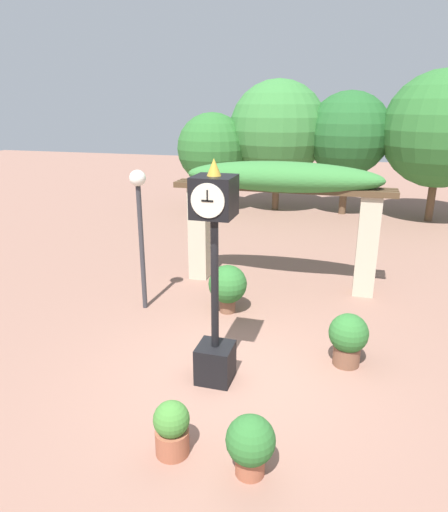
# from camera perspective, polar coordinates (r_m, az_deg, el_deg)

# --- Properties ---
(ground_plane) EXTENTS (60.00, 60.00, 0.00)m
(ground_plane) POSITION_cam_1_polar(r_m,az_deg,el_deg) (7.57, 1.41, -14.88)
(ground_plane) COLOR #8E6656
(pedestal_clock) EXTENTS (0.57, 0.62, 3.46)m
(pedestal_clock) POSITION_cam_1_polar(r_m,az_deg,el_deg) (6.72, -1.17, -2.77)
(pedestal_clock) COLOR black
(pedestal_clock) RESTS_ON ground
(pergola) EXTENTS (4.99, 1.05, 2.94)m
(pergola) POSITION_cam_1_polar(r_m,az_deg,el_deg) (10.48, 7.17, 8.03)
(pergola) COLOR #BCB299
(pergola) RESTS_ON ground
(potted_plant_near_left) EXTENTS (0.45, 0.45, 0.73)m
(potted_plant_near_left) POSITION_cam_1_polar(r_m,az_deg,el_deg) (6.04, -6.55, -20.57)
(potted_plant_near_left) COLOR #9E563D
(potted_plant_near_left) RESTS_ON ground
(potted_plant_near_right) EXTENTS (0.59, 0.59, 0.77)m
(potted_plant_near_right) POSITION_cam_1_polar(r_m,az_deg,el_deg) (5.72, 3.33, -22.34)
(potted_plant_near_right) COLOR #9E563D
(potted_plant_near_right) RESTS_ON ground
(potted_plant_far_left) EXTENTS (0.65, 0.65, 0.91)m
(potted_plant_far_left) POSITION_cam_1_polar(r_m,az_deg,el_deg) (7.91, 15.26, -9.79)
(potted_plant_far_left) COLOR brown
(potted_plant_far_left) RESTS_ON ground
(potted_plant_far_right) EXTENTS (0.80, 0.80, 1.02)m
(potted_plant_far_right) POSITION_cam_1_polar(r_m,az_deg,el_deg) (9.44, 0.46, -3.69)
(potted_plant_far_right) COLOR brown
(potted_plant_far_right) RESTS_ON ground
(lamp_post) EXTENTS (0.33, 0.33, 2.94)m
(lamp_post) POSITION_cam_1_polar(r_m,az_deg,el_deg) (9.32, -10.52, 5.71)
(lamp_post) COLOR #333338
(lamp_post) RESTS_ON ground
(tree_line) EXTENTS (11.68, 4.28, 5.31)m
(tree_line) POSITION_cam_1_polar(r_m,az_deg,el_deg) (18.13, 14.45, 14.67)
(tree_line) COLOR brown
(tree_line) RESTS_ON ground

